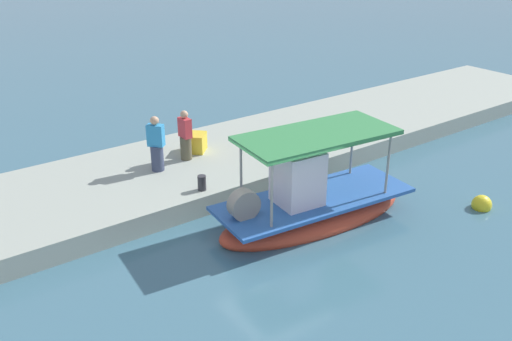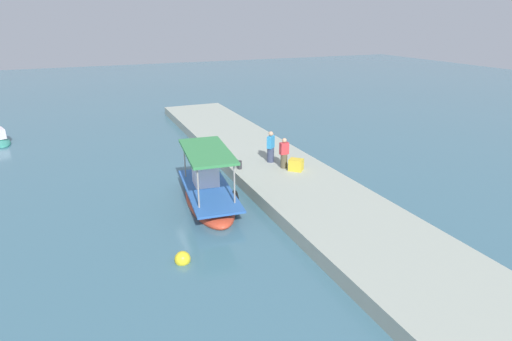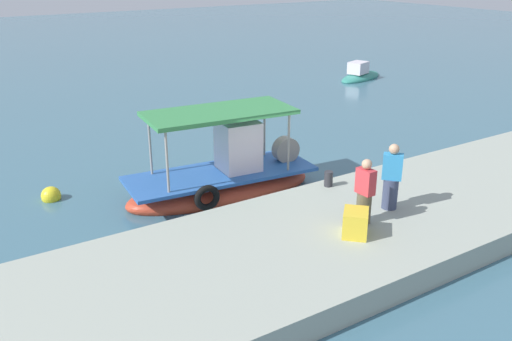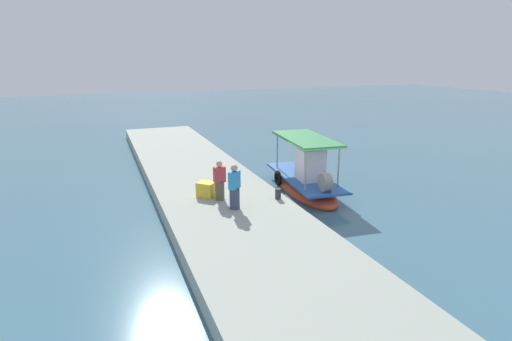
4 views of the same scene
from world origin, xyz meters
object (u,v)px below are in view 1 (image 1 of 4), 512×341
main_fishing_boat (311,205)px  mooring_bollard (202,183)px  cargo_crate (196,142)px  fisherman_near_bollard (185,138)px  marker_buoy (482,205)px  fisherman_by_crate (156,146)px

main_fishing_boat → mooring_bollard: size_ratio=13.74×
mooring_bollard → cargo_crate: cargo_crate is taller
fisherman_near_bollard → marker_buoy: 9.03m
fisherman_near_bollard → marker_buoy: size_ratio=2.85×
main_fishing_boat → cargo_crate: (0.66, -4.93, 0.42)m
marker_buoy → mooring_bollard: bearing=-35.8°
fisherman_by_crate → marker_buoy: size_ratio=3.04×
main_fishing_boat → marker_buoy: main_fishing_boat is taller
main_fishing_boat → fisherman_by_crate: 5.00m
main_fishing_boat → fisherman_by_crate: main_fishing_boat is taller
cargo_crate → marker_buoy: bearing=125.2°
mooring_bollard → cargo_crate: size_ratio=0.62×
fisherman_near_bollard → fisherman_by_crate: 1.15m
fisherman_near_bollard → mooring_bollard: 2.38m
fisherman_by_crate → fisherman_near_bollard: bearing=-167.8°
fisherman_by_crate → cargo_crate: 1.90m
main_fishing_boat → cargo_crate: size_ratio=8.54×
mooring_bollard → marker_buoy: 8.01m
fisherman_by_crate → cargo_crate: fisherman_by_crate is taller
mooring_bollard → main_fishing_boat: bearing=130.9°
cargo_crate → marker_buoy: size_ratio=1.23×
mooring_bollard → fisherman_near_bollard: bearing=-108.8°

